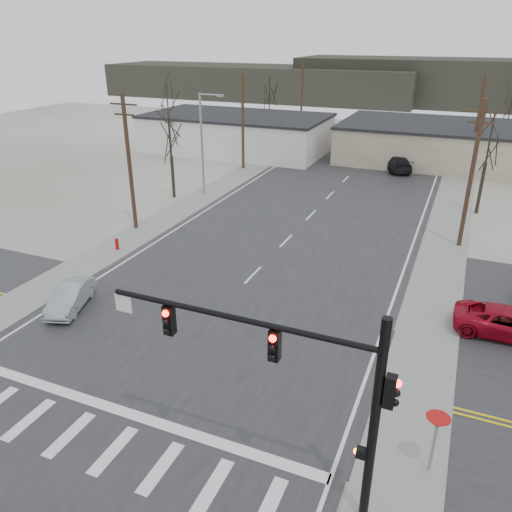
{
  "coord_description": "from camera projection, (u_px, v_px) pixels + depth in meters",
  "views": [
    {
      "loc": [
        10.96,
        -17.38,
        13.73
      ],
      "look_at": [
        1.28,
        5.45,
        2.6
      ],
      "focal_mm": 35.0,
      "sensor_mm": 36.0,
      "label": 1
    }
  ],
  "objects": [
    {
      "name": "car_far_b",
      "position": [
        380.0,
        127.0,
        74.92
      ],
      "size": [
        2.42,
        4.43,
        1.43
      ],
      "primitive_type": "imported",
      "rotation": [
        0.0,
        0.0,
        -0.18
      ],
      "color": "black",
      "rests_on": "main_road"
    },
    {
      "name": "main_road",
      "position": [
        291.0,
        236.0,
        36.71
      ],
      "size": [
        18.0,
        110.0,
        0.05
      ],
      "primitive_type": "cube",
      "color": "#262528",
      "rests_on": "ground"
    },
    {
      "name": "yield_sign",
      "position": [
        437.0,
        424.0,
        16.24
      ],
      "size": [
        0.8,
        0.8,
        2.35
      ],
      "color": "gray",
      "rests_on": "ground"
    },
    {
      "name": "upole_left_d",
      "position": [
        302.0,
        99.0,
        69.76
      ],
      "size": [
        2.2,
        0.3,
        10.0
      ],
      "color": "#452F20",
      "rests_on": "ground"
    },
    {
      "name": "hill_center",
      "position": [
        501.0,
        84.0,
        97.58
      ],
      "size": [
        80.0,
        18.0,
        9.0
      ],
      "primitive_type": "cube",
      "color": "#333026",
      "rests_on": "ground"
    },
    {
      "name": "upole_right_b",
      "position": [
        477.0,
        123.0,
        51.49
      ],
      "size": [
        2.2,
        0.3,
        10.0
      ],
      "color": "#452F20",
      "rests_on": "ground"
    },
    {
      "name": "sidewalk_right",
      "position": [
        447.0,
        234.0,
        37.14
      ],
      "size": [
        3.0,
        90.0,
        0.06
      ],
      "primitive_type": "cube",
      "color": "gray",
      "rests_on": "ground"
    },
    {
      "name": "traffic_signal_mast",
      "position": [
        310.0,
        381.0,
        14.19
      ],
      "size": [
        8.95,
        0.43,
        7.2
      ],
      "color": "black",
      "rests_on": "ground"
    },
    {
      "name": "cross_road",
      "position": [
        188.0,
        343.0,
        24.11
      ],
      "size": [
        90.0,
        10.0,
        0.04
      ],
      "primitive_type": "cube",
      "color": "#262528",
      "rests_on": "ground"
    },
    {
      "name": "tree_left_mid",
      "position": [
        168.0,
        103.0,
        57.94
      ],
      "size": [
        3.96,
        3.96,
        8.82
      ],
      "color": "#2E261C",
      "rests_on": "ground"
    },
    {
      "name": "upole_right_a",
      "position": [
        472.0,
        173.0,
        33.01
      ],
      "size": [
        2.2,
        0.3,
        10.0
      ],
      "color": "#452F20",
      "rests_on": "ground"
    },
    {
      "name": "hill_left",
      "position": [
        258.0,
        82.0,
        112.43
      ],
      "size": [
        70.0,
        18.0,
        7.0
      ],
      "primitive_type": "cube",
      "color": "#333026",
      "rests_on": "ground"
    },
    {
      "name": "tree_right_mid",
      "position": [
        490.0,
        141.0,
        39.08
      ],
      "size": [
        3.74,
        3.74,
        8.33
      ],
      "color": "#2E261C",
      "rests_on": "ground"
    },
    {
      "name": "ground",
      "position": [
        188.0,
        343.0,
        24.12
      ],
      "size": [
        140.0,
        140.0,
        0.0
      ],
      "primitive_type": "plane",
      "color": "silver",
      "rests_on": "ground"
    },
    {
      "name": "fire_hydrant",
      "position": [
        117.0,
        244.0,
        34.29
      ],
      "size": [
        0.24,
        0.24,
        0.87
      ],
      "color": "#A50C0C",
      "rests_on": "ground"
    },
    {
      "name": "sidewalk_left",
      "position": [
        197.0,
        200.0,
        44.68
      ],
      "size": [
        3.0,
        90.0,
        0.06
      ],
      "primitive_type": "cube",
      "color": "gray",
      "rests_on": "ground"
    },
    {
      "name": "tree_left_near",
      "position": [
        170.0,
        139.0,
        43.41
      ],
      "size": [
        3.3,
        3.3,
        7.35
      ],
      "color": "#2E261C",
      "rests_on": "ground"
    },
    {
      "name": "tree_right_far",
      "position": [
        511.0,
        107.0,
        60.18
      ],
      "size": [
        3.52,
        3.52,
        7.84
      ],
      "color": "#2E261C",
      "rests_on": "ground"
    },
    {
      "name": "sedan_crossing",
      "position": [
        70.0,
        297.0,
        26.9
      ],
      "size": [
        2.6,
        4.21,
        1.31
      ],
      "primitive_type": "imported",
      "rotation": [
        0.0,
        0.0,
        0.33
      ],
      "color": "gray",
      "rests_on": "main_road"
    },
    {
      "name": "tree_left_far",
      "position": [
        269.0,
        95.0,
        65.18
      ],
      "size": [
        3.96,
        3.96,
        8.82
      ],
      "color": "#2E261C",
      "rests_on": "ground"
    },
    {
      "name": "car_far_a",
      "position": [
        397.0,
        163.0,
        53.94
      ],
      "size": [
        4.36,
        6.09,
        1.64
      ],
      "primitive_type": "imported",
      "rotation": [
        0.0,
        0.0,
        3.55
      ],
      "color": "black",
      "rests_on": "main_road"
    },
    {
      "name": "car_parked_red",
      "position": [
        508.0,
        323.0,
        24.42
      ],
      "size": [
        5.09,
        2.35,
        1.42
      ],
      "primitive_type": "imported",
      "rotation": [
        0.0,
        0.0,
        1.57
      ],
      "color": "maroon",
      "rests_on": "parking_lot"
    },
    {
      "name": "upole_left_b",
      "position": [
        129.0,
        161.0,
        36.16
      ],
      "size": [
        2.2,
        0.3,
        10.0
      ],
      "color": "#452F20",
      "rests_on": "ground"
    },
    {
      "name": "streetlight_main",
      "position": [
        204.0,
        139.0,
        44.37
      ],
      "size": [
        2.4,
        0.25,
        9.0
      ],
      "color": "gray",
      "rests_on": "ground"
    },
    {
      "name": "upole_left_c",
      "position": [
        243.0,
        120.0,
        52.96
      ],
      "size": [
        2.2,
        0.3,
        10.0
      ],
      "color": "#452F20",
      "rests_on": "ground"
    },
    {
      "name": "building_left_far",
      "position": [
        237.0,
        133.0,
        62.5
      ],
      "size": [
        22.3,
        12.3,
        4.5
      ],
      "color": "silver",
      "rests_on": "ground"
    },
    {
      "name": "building_right_far",
      "position": [
        459.0,
        144.0,
        56.64
      ],
      "size": [
        26.3,
        14.3,
        4.3
      ],
      "color": "#C2B894",
      "rests_on": "ground"
    }
  ]
}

